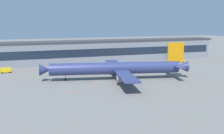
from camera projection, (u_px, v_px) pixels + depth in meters
The scene contains 10 objects.
ground_plane at pixel (100, 81), 122.84m from camera, with size 600.00×600.00×0.00m, color slate.
terminal_building at pixel (72, 52), 172.69m from camera, with size 193.01×14.85×13.76m.
airliner at pixel (117, 68), 126.19m from camera, with size 65.49×56.77×16.21m.
crew_van at pixel (6, 70), 142.59m from camera, with size 5.42×2.78×2.55m.
baggage_tug at pixel (181, 60), 179.15m from camera, with size 4.01×2.90×1.85m.
stair_truck at pixel (171, 58), 183.71m from camera, with size 5.24×6.35×3.55m.
belt_loader at pixel (123, 64), 163.86m from camera, with size 2.71×6.59×1.95m.
traffic_cone_0 at pixel (78, 91), 105.20m from camera, with size 0.59×0.59×0.73m, color #F2590C.
traffic_cone_1 at pixel (94, 85), 113.64m from camera, with size 0.55×0.55×0.69m, color #F2590C.
traffic_cone_2 at pixel (66, 92), 103.73m from camera, with size 0.44×0.44×0.55m, color #F2590C.
Camera 1 is at (-37.12, -114.46, 26.01)m, focal length 45.87 mm.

